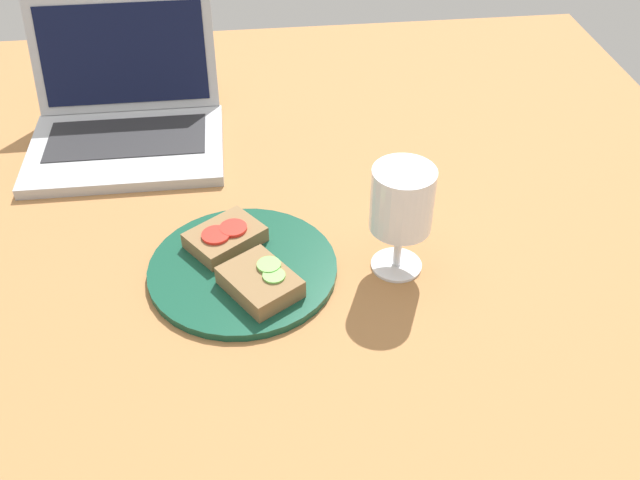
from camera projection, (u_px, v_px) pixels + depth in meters
wooden_table at (285, 239)px, 101.66cm from camera, size 140.00×140.00×3.00cm
plate at (243, 269)px, 93.74cm from camera, size 24.86×24.86×1.10cm
sandwich_with_cucumber at (260, 282)px, 89.11cm from camera, size 11.22×11.87×2.96cm
sandwich_with_tomato at (225, 237)px, 96.05cm from camera, size 11.79×11.21×2.68cm
wine_glass at (402, 205)px, 88.48cm from camera, size 7.96×7.96×15.30cm
laptop at (126, 119)px, 116.86cm from camera, size 31.01×28.38×20.48cm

